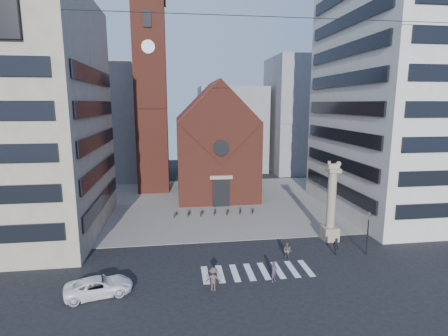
{
  "coord_description": "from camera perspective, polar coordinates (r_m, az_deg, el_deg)",
  "views": [
    {
      "loc": [
        -6.25,
        -30.87,
        14.6
      ],
      "look_at": [
        -0.83,
        8.0,
        7.29
      ],
      "focal_mm": 28.0,
      "sensor_mm": 36.0,
      "label": 1
    }
  ],
  "objects": [
    {
      "name": "campanile",
      "position": [
        59.0,
        -11.81,
        11.44
      ],
      "size": [
        5.5,
        5.5,
        31.2
      ],
      "color": "maroon",
      "rests_on": "ground"
    },
    {
      "name": "zebra_crossing",
      "position": [
        32.19,
        5.37,
        -16.46
      ],
      "size": [
        10.2,
        3.2,
        0.01
      ],
      "primitive_type": null,
      "color": "white",
      "rests_on": "ground"
    },
    {
      "name": "piazza",
      "position": [
        52.33,
        -0.76,
        -5.62
      ],
      "size": [
        46.0,
        30.0,
        0.05
      ],
      "primitive_type": "cube",
      "color": "gray",
      "rests_on": "ground"
    },
    {
      "name": "ground",
      "position": [
        34.72,
        3.29,
        -14.33
      ],
      "size": [
        120.0,
        120.0,
        0.0
      ],
      "primitive_type": "plane",
      "color": "black",
      "rests_on": "ground"
    },
    {
      "name": "scooter_2",
      "position": [
        46.34,
        -3.61,
        -7.23
      ],
      "size": [
        1.01,
        1.65,
        0.82
      ],
      "primitive_type": "imported",
      "rotation": [
        0.0,
        0.0,
        -0.32
      ],
      "color": "black",
      "rests_on": "piazza"
    },
    {
      "name": "bg_block_left",
      "position": [
        72.28,
        -19.04,
        7.13
      ],
      "size": [
        16.0,
        14.0,
        22.0
      ],
      "primitive_type": "cube",
      "color": "gray",
      "rests_on": "ground"
    },
    {
      "name": "pedestrian_3",
      "position": [
        28.85,
        -1.76,
        -17.67
      ],
      "size": [
        1.34,
        0.9,
        1.91
      ],
      "primitive_type": "imported",
      "rotation": [
        0.0,
        0.0,
        2.97
      ],
      "color": "#4C3A33",
      "rests_on": "ground"
    },
    {
      "name": "white_car",
      "position": [
        29.97,
        -19.74,
        -17.74
      ],
      "size": [
        5.42,
        3.39,
        1.4
      ],
      "primitive_type": "imported",
      "rotation": [
        0.0,
        0.0,
        1.8
      ],
      "color": "white",
      "rests_on": "ground"
    },
    {
      "name": "bg_block_mid",
      "position": [
        77.06,
        1.24,
        6.38
      ],
      "size": [
        14.0,
        12.0,
        18.0
      ],
      "primitive_type": "cube",
      "color": "gray",
      "rests_on": "ground"
    },
    {
      "name": "scooter_5",
      "position": [
        46.96,
        2.7,
        -6.92
      ],
      "size": [
        0.88,
        1.57,
        0.91
      ],
      "primitive_type": "imported",
      "rotation": [
        0.0,
        0.0,
        -0.32
      ],
      "color": "black",
      "rests_on": "piazza"
    },
    {
      "name": "scooter_6",
      "position": [
        47.31,
        4.75,
        -6.87
      ],
      "size": [
        1.01,
        1.65,
        0.82
      ],
      "primitive_type": "imported",
      "rotation": [
        0.0,
        0.0,
        -0.32
      ],
      "color": "black",
      "rests_on": "piazza"
    },
    {
      "name": "lion_column",
      "position": [
        39.19,
        17.07,
        -6.44
      ],
      "size": [
        1.63,
        1.6,
        8.68
      ],
      "color": "gray",
      "rests_on": "ground"
    },
    {
      "name": "bg_block_right",
      "position": [
        78.2,
        13.39,
        8.37
      ],
      "size": [
        16.0,
        14.0,
        24.0
      ],
      "primitive_type": "cube",
      "color": "gray",
      "rests_on": "ground"
    },
    {
      "name": "scooter_1",
      "position": [
        46.24,
        -5.75,
        -7.25
      ],
      "size": [
        0.88,
        1.57,
        0.91
      ],
      "primitive_type": "imported",
      "rotation": [
        0.0,
        0.0,
        -0.32
      ],
      "color": "black",
      "rests_on": "piazza"
    },
    {
      "name": "scooter_4",
      "position": [
        46.7,
        0.61,
        -7.07
      ],
      "size": [
        1.01,
        1.65,
        0.82
      ],
      "primitive_type": "imported",
      "rotation": [
        0.0,
        0.0,
        -0.32
      ],
      "color": "black",
      "rests_on": "piazza"
    },
    {
      "name": "traffic_light",
      "position": [
        37.11,
        22.42,
        -9.65
      ],
      "size": [
        0.13,
        0.16,
        4.3
      ],
      "color": "black",
      "rests_on": "ground"
    },
    {
      "name": "building_right",
      "position": [
        52.49,
        27.8,
        10.89
      ],
      "size": [
        18.0,
        22.0,
        32.0
      ],
      "primitive_type": "cube",
      "color": "beige",
      "rests_on": "ground"
    },
    {
      "name": "pedestrian_0",
      "position": [
        30.39,
        8.18,
        -16.44
      ],
      "size": [
        0.75,
        0.72,
        1.72
      ],
      "primitive_type": "imported",
      "rotation": [
        0.0,
        0.0,
        0.69
      ],
      "color": "#3C3246",
      "rests_on": "ground"
    },
    {
      "name": "church",
      "position": [
        56.65,
        -1.55,
        3.84
      ],
      "size": [
        12.0,
        16.65,
        18.0
      ],
      "color": "maroon",
      "rests_on": "ground"
    },
    {
      "name": "pedestrian_2",
      "position": [
        36.52,
        17.83,
        -12.09
      ],
      "size": [
        0.46,
        1.01,
        1.7
      ],
      "primitive_type": "imported",
      "rotation": [
        0.0,
        0.0,
        1.62
      ],
      "color": "#26252D",
      "rests_on": "ground"
    },
    {
      "name": "scooter_3",
      "position": [
        46.47,
        -1.49,
        -7.1
      ],
      "size": [
        0.88,
        1.57,
        0.91
      ],
      "primitive_type": "imported",
      "rotation": [
        0.0,
        0.0,
        -0.32
      ],
      "color": "black",
      "rests_on": "piazza"
    },
    {
      "name": "building_left",
      "position": [
        44.59,
        -31.64,
        6.95
      ],
      "size": [
        18.0,
        20.0,
        26.0
      ],
      "primitive_type": "cube",
      "color": "tan",
      "rests_on": "ground"
    },
    {
      "name": "scooter_0",
      "position": [
        46.23,
        -7.89,
        -7.36
      ],
      "size": [
        1.01,
        1.65,
        0.82
      ],
      "primitive_type": "imported",
      "rotation": [
        0.0,
        0.0,
        -0.32
      ],
      "color": "black",
      "rests_on": "piazza"
    },
    {
      "name": "pedestrian_1",
      "position": [
        34.51,
        10.31,
        -13.18
      ],
      "size": [
        0.99,
        0.98,
        1.61
      ],
      "primitive_type": "imported",
      "rotation": [
        0.0,
        0.0,
        -0.75
      ],
      "color": "#564A44",
      "rests_on": "ground"
    }
  ]
}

